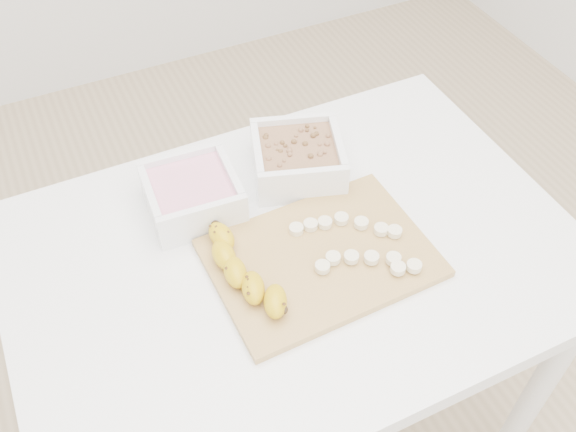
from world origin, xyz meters
name	(u,v)px	position (x,y,z in m)	size (l,w,h in m)	color
ground	(293,430)	(0.00, 0.00, 0.00)	(3.50, 3.50, 0.00)	#C6AD89
table	(295,282)	(0.00, 0.00, 0.65)	(1.00, 0.70, 0.75)	white
bowl_yogurt	(192,193)	(-0.13, 0.17, 0.79)	(0.17, 0.17, 0.08)	white
bowl_granola	(298,158)	(0.09, 0.18, 0.79)	(0.21, 0.21, 0.08)	white
cutting_board	(321,258)	(0.03, -0.04, 0.76)	(0.37, 0.27, 0.01)	tan
banana	(245,271)	(-0.11, -0.03, 0.78)	(0.06, 0.22, 0.04)	#C9A10C
banana_slices	(356,243)	(0.09, -0.05, 0.77)	(0.18, 0.19, 0.02)	beige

